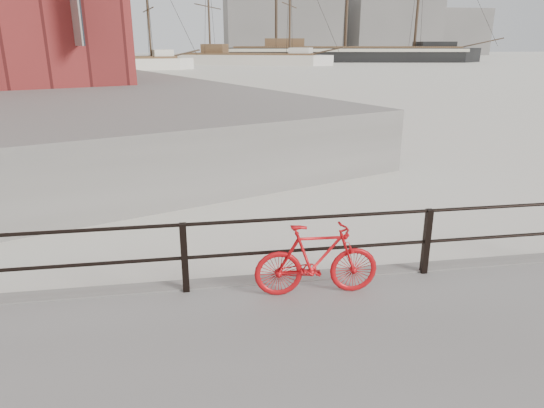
{
  "coord_description": "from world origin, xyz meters",
  "views": [
    {
      "loc": [
        -6.8,
        -6.26,
        3.61
      ],
      "look_at": [
        -5.53,
        1.5,
        1.0
      ],
      "focal_mm": 32.0,
      "sensor_mm": 36.0,
      "label": 1
    }
  ],
  "objects_px": {
    "schooner_mid": "(249,65)",
    "schooner_left": "(112,70)",
    "bicycle": "(317,260)",
    "barque_black": "(344,62)"
  },
  "relations": [
    {
      "from": "schooner_mid",
      "to": "schooner_left",
      "type": "height_order",
      "value": "schooner_mid"
    },
    {
      "from": "bicycle",
      "to": "barque_black",
      "type": "relative_size",
      "value": 0.03
    },
    {
      "from": "schooner_left",
      "to": "barque_black",
      "type": "bearing_deg",
      "value": 20.1
    },
    {
      "from": "barque_black",
      "to": "schooner_left",
      "type": "distance_m",
      "value": 49.46
    },
    {
      "from": "bicycle",
      "to": "schooner_mid",
      "type": "xyz_separation_m",
      "value": [
        8.98,
        82.73,
        -0.86
      ]
    },
    {
      "from": "bicycle",
      "to": "schooner_left",
      "type": "bearing_deg",
      "value": 103.25
    },
    {
      "from": "schooner_mid",
      "to": "schooner_left",
      "type": "bearing_deg",
      "value": -123.65
    },
    {
      "from": "schooner_mid",
      "to": "bicycle",
      "type": "bearing_deg",
      "value": -74.53
    },
    {
      "from": "schooner_mid",
      "to": "schooner_left",
      "type": "distance_m",
      "value": 25.94
    },
    {
      "from": "barque_black",
      "to": "schooner_mid",
      "type": "bearing_deg",
      "value": -142.08
    }
  ]
}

